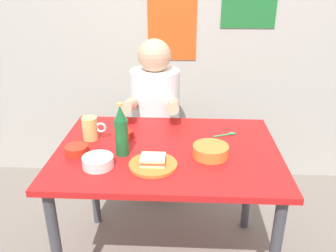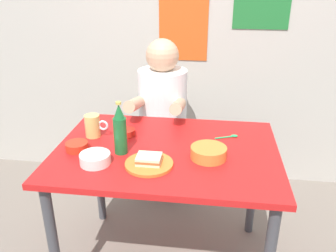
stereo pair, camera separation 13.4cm
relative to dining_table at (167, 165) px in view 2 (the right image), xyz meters
name	(u,v)px [view 2 (the right image)]	position (x,y,z in m)	size (l,w,h in m)	color
wall_back	(187,10)	(0.00, 1.05, 0.65)	(4.40, 0.09, 2.60)	#ADA89E
dining_table	(167,165)	(0.00, 0.00, 0.00)	(1.10, 0.80, 0.74)	red
stool	(163,156)	(-0.11, 0.63, -0.30)	(0.34, 0.34, 0.45)	#4C4C51
person_seated	(162,101)	(-0.11, 0.62, 0.12)	(0.33, 0.56, 0.72)	white
plate_orange	(149,164)	(-0.06, -0.18, 0.10)	(0.22, 0.22, 0.01)	orange
sandwich	(149,159)	(-0.06, -0.18, 0.13)	(0.11, 0.09, 0.04)	beige
beer_mug	(93,126)	(-0.40, 0.09, 0.15)	(0.13, 0.08, 0.12)	#D1BC66
beer_bottle	(120,130)	(-0.21, -0.07, 0.21)	(0.06, 0.06, 0.26)	#19602D
sambal_bowl_red	(126,132)	(-0.24, 0.12, 0.11)	(0.10, 0.10, 0.03)	#B21E14
soup_bowl_orange	(209,152)	(0.21, -0.07, 0.12)	(0.17, 0.17, 0.05)	orange
sauce_bowl_chili	(77,146)	(-0.43, -0.08, 0.12)	(0.11, 0.11, 0.04)	red
rice_bowl_white	(95,158)	(-0.30, -0.19, 0.12)	(0.14, 0.14, 0.05)	silver
spoon	(230,136)	(0.32, 0.17, 0.10)	(0.12, 0.06, 0.01)	#26A559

